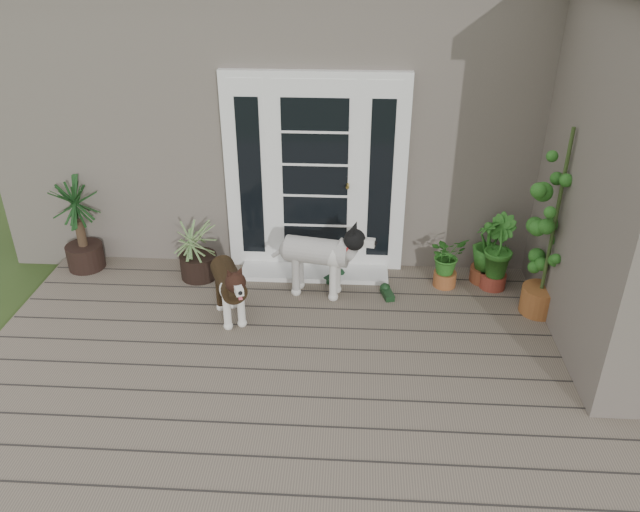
{
  "coord_description": "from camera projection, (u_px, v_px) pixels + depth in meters",
  "views": [
    {
      "loc": [
        0.22,
        -3.48,
        3.54
      ],
      "look_at": [
        -0.1,
        1.75,
        0.7
      ],
      "focal_mm": 34.78,
      "sensor_mm": 36.0,
      "label": 1
    }
  ],
  "objects": [
    {
      "name": "herb_c",
      "position": [
        487.0,
        256.0,
        6.54
      ],
      "size": [
        0.49,
        0.49,
        0.6
      ],
      "primitive_type": "imported",
      "rotation": [
        0.0,
        0.0,
        4.37
      ],
      "color": "#255217",
      "rests_on": "deck"
    },
    {
      "name": "house_main",
      "position": [
        341.0,
        94.0,
        8.09
      ],
      "size": [
        7.4,
        4.0,
        3.1
      ],
      "primitive_type": "cube",
      "color": "#665E54",
      "rests_on": "ground"
    },
    {
      "name": "door_unit",
      "position": [
        315.0,
        175.0,
        6.47
      ],
      "size": [
        1.9,
        0.14,
        2.15
      ],
      "primitive_type": "cube",
      "color": "white",
      "rests_on": "deck"
    },
    {
      "name": "spider_plant",
      "position": [
        197.0,
        248.0,
        6.59
      ],
      "size": [
        0.82,
        0.82,
        0.7
      ],
      "primitive_type": null,
      "rotation": [
        0.0,
        0.0,
        -0.3
      ],
      "color": "#708D56",
      "rests_on": "deck"
    },
    {
      "name": "door_step",
      "position": [
        314.0,
        272.0,
        6.79
      ],
      "size": [
        1.6,
        0.4,
        0.05
      ],
      "primitive_type": "cube",
      "color": "white",
      "rests_on": "deck"
    },
    {
      "name": "herb_a",
      "position": [
        446.0,
        265.0,
        6.48
      ],
      "size": [
        0.51,
        0.51,
        0.48
      ],
      "primitive_type": "imported",
      "rotation": [
        0.0,
        0.0,
        0.49
      ],
      "color": "#29621C",
      "rests_on": "deck"
    },
    {
      "name": "herb_b",
      "position": [
        495.0,
        262.0,
        6.43
      ],
      "size": [
        0.46,
        0.46,
        0.6
      ],
      "primitive_type": "imported",
      "rotation": [
        0.0,
        0.0,
        1.75
      ],
      "color": "#275D1A",
      "rests_on": "deck"
    },
    {
      "name": "yucca",
      "position": [
        79.0,
        223.0,
        6.68
      ],
      "size": [
        0.88,
        0.88,
        1.09
      ],
      "primitive_type": null,
      "rotation": [
        0.0,
        0.0,
        -0.19
      ],
      "color": "black",
      "rests_on": "deck"
    },
    {
      "name": "brindle_dog",
      "position": [
        229.0,
        290.0,
        5.91
      ],
      "size": [
        0.6,
        0.83,
        0.63
      ],
      "primitive_type": null,
      "rotation": [
        0.0,
        0.0,
        3.55
      ],
      "color": "#322312",
      "rests_on": "deck"
    },
    {
      "name": "sapling",
      "position": [
        555.0,
        223.0,
        5.69
      ],
      "size": [
        0.65,
        0.65,
        1.94
      ],
      "primitive_type": null,
      "rotation": [
        0.0,
        0.0,
        0.15
      ],
      "color": "#174F16",
      "rests_on": "deck"
    },
    {
      "name": "deck",
      "position": [
        322.0,
        403.0,
        5.07
      ],
      "size": [
        6.2,
        4.6,
        0.12
      ],
      "primitive_type": "cube",
      "color": "#6B5B4C",
      "rests_on": "ground"
    },
    {
      "name": "clog_right",
      "position": [
        334.0,
        276.0,
        6.68
      ],
      "size": [
        0.28,
        0.3,
        0.08
      ],
      "primitive_type": null,
      "rotation": [
        0.0,
        0.0,
        -0.68
      ],
      "color": "black",
      "rests_on": "deck"
    },
    {
      "name": "white_dog",
      "position": [
        317.0,
        263.0,
        6.29
      ],
      "size": [
        0.92,
        0.52,
        0.72
      ],
      "primitive_type": null,
      "rotation": [
        0.0,
        0.0,
        -1.75
      ],
      "color": "silver",
      "rests_on": "deck"
    },
    {
      "name": "clog_left",
      "position": [
        387.0,
        293.0,
        6.39
      ],
      "size": [
        0.19,
        0.3,
        0.08
      ],
      "primitive_type": null,
      "rotation": [
        0.0,
        0.0,
        0.26
      ],
      "color": "black",
      "rests_on": "deck"
    }
  ]
}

